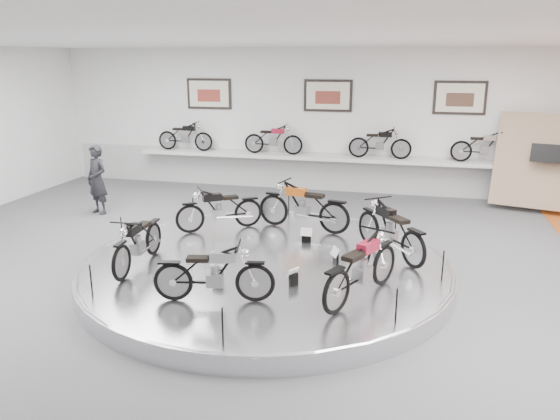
% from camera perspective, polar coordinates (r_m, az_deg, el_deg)
% --- Properties ---
extents(floor, '(16.00, 16.00, 0.00)m').
position_cam_1_polar(floor, '(9.41, -1.92, -7.61)').
color(floor, '#535356').
rests_on(floor, ground).
extents(ceiling, '(16.00, 16.00, 0.00)m').
position_cam_1_polar(ceiling, '(8.66, -2.17, 17.53)').
color(ceiling, white).
rests_on(ceiling, wall_back).
extents(wall_back, '(16.00, 0.00, 16.00)m').
position_cam_1_polar(wall_back, '(15.60, 4.99, 9.26)').
color(wall_back, white).
rests_on(wall_back, floor).
extents(dado_band, '(15.68, 0.04, 1.10)m').
position_cam_1_polar(dado_band, '(15.80, 4.85, 4.02)').
color(dado_band, '#BCBCBA').
rests_on(dado_band, floor).
extents(display_platform, '(6.40, 6.40, 0.30)m').
position_cam_1_polar(display_platform, '(9.62, -1.45, -6.11)').
color(display_platform, silver).
rests_on(display_platform, floor).
extents(platform_rim, '(6.40, 6.40, 0.10)m').
position_cam_1_polar(platform_rim, '(9.58, -1.45, -5.44)').
color(platform_rim, '#B2B2BA').
rests_on(platform_rim, display_platform).
extents(shelf, '(11.00, 0.55, 0.10)m').
position_cam_1_polar(shelf, '(15.45, 4.73, 5.45)').
color(shelf, silver).
rests_on(shelf, wall_back).
extents(poster_left, '(1.35, 0.06, 0.88)m').
position_cam_1_polar(poster_left, '(16.40, -7.42, 11.95)').
color(poster_left, '#EDE5CC').
rests_on(poster_left, wall_back).
extents(poster_center, '(1.35, 0.06, 0.88)m').
position_cam_1_polar(poster_center, '(15.50, 5.03, 11.81)').
color(poster_center, '#EDE5CC').
rests_on(poster_center, wall_back).
extents(poster_right, '(1.35, 0.06, 0.88)m').
position_cam_1_polar(poster_right, '(15.36, 18.29, 11.07)').
color(poster_right, '#EDE5CC').
rests_on(poster_right, wall_back).
extents(display_panel, '(2.56, 1.52, 2.30)m').
position_cam_1_polar(display_panel, '(14.99, 26.07, 4.58)').
color(display_panel, '#9E8663').
rests_on(display_panel, floor).
extents(shelf_bike_a, '(1.22, 0.43, 0.73)m').
position_cam_1_polar(shelf_bike_a, '(16.55, -9.87, 7.41)').
color(shelf_bike_a, black).
rests_on(shelf_bike_a, shelf).
extents(shelf_bike_b, '(1.22, 0.43, 0.73)m').
position_cam_1_polar(shelf_bike_b, '(15.68, -0.70, 7.19)').
color(shelf_bike_b, maroon).
rests_on(shelf_bike_b, shelf).
extents(shelf_bike_c, '(1.22, 0.43, 0.73)m').
position_cam_1_polar(shelf_bike_c, '(15.22, 10.39, 6.69)').
color(shelf_bike_c, black).
rests_on(shelf_bike_c, shelf).
extents(shelf_bike_d, '(1.22, 0.43, 0.73)m').
position_cam_1_polar(shelf_bike_d, '(15.31, 20.56, 6.00)').
color(shelf_bike_d, '#B5B4B9').
rests_on(shelf_bike_d, shelf).
extents(bike_a, '(1.50, 1.68, 0.98)m').
position_cam_1_polar(bike_a, '(9.83, 11.45, -1.97)').
color(bike_a, black).
rests_on(bike_a, display_platform).
extents(bike_b, '(1.80, 0.98, 1.01)m').
position_cam_1_polar(bike_b, '(11.11, 2.45, 0.43)').
color(bike_b, '#B75212').
rests_on(bike_b, display_platform).
extents(bike_c, '(1.57, 1.31, 0.90)m').
position_cam_1_polar(bike_c, '(11.16, -6.35, 0.14)').
color(bike_c, black).
rests_on(bike_c, display_platform).
extents(bike_d, '(0.61, 1.55, 0.90)m').
position_cam_1_polar(bike_d, '(9.44, -14.64, -3.19)').
color(bike_d, black).
rests_on(bike_d, display_platform).
extents(bike_e, '(1.57, 0.82, 0.88)m').
position_cam_1_polar(bike_e, '(7.92, -6.94, -6.53)').
color(bike_e, '#B5B4B9').
rests_on(bike_e, display_platform).
extents(bike_f, '(1.25, 1.75, 0.97)m').
position_cam_1_polar(bike_f, '(8.03, 8.56, -5.91)').
color(bike_f, maroon).
rests_on(bike_f, display_platform).
extents(visitor, '(0.73, 0.61, 1.70)m').
position_cam_1_polar(visitor, '(14.02, -18.57, 3.02)').
color(visitor, black).
rests_on(visitor, floor).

